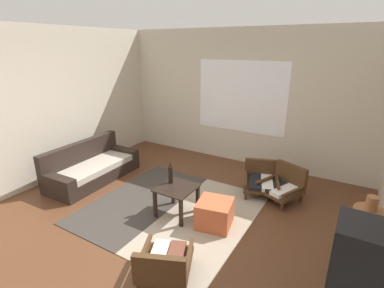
{
  "coord_description": "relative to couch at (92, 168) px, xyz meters",
  "views": [
    {
      "loc": [
        2.11,
        -2.45,
        2.37
      ],
      "look_at": [
        -0.06,
        1.19,
        0.9
      ],
      "focal_mm": 26.84,
      "sensor_mm": 36.0,
      "label": 1
    }
  ],
  "objects": [
    {
      "name": "ground_plane",
      "position": [
        1.98,
        -0.76,
        -0.21
      ],
      "size": [
        7.8,
        7.8,
        0.0
      ],
      "primitive_type": "plane",
      "color": "#56331E"
    },
    {
      "name": "far_wall_with_window",
      "position": [
        1.98,
        2.3,
        1.14
      ],
      "size": [
        5.6,
        0.13,
        2.7
      ],
      "color": "beige",
      "rests_on": "ground"
    },
    {
      "name": "side_wall_left",
      "position": [
        -0.68,
        -0.46,
        1.14
      ],
      "size": [
        0.12,
        6.6,
        2.7
      ],
      "primitive_type": "cube",
      "color": "beige",
      "rests_on": "ground"
    },
    {
      "name": "area_rug",
      "position": [
        1.86,
        -0.1,
        -0.21
      ],
      "size": [
        2.37,
        2.34,
        0.01
      ],
      "color": "#38332D",
      "rests_on": "ground"
    },
    {
      "name": "couch",
      "position": [
        0.0,
        0.0,
        0.0
      ],
      "size": [
        0.8,
        1.74,
        0.68
      ],
      "color": "black",
      "rests_on": "ground"
    },
    {
      "name": "coffee_table",
      "position": [
        2.02,
        -0.18,
        0.13
      ],
      "size": [
        0.52,
        0.53,
        0.45
      ],
      "color": "black",
      "rests_on": "ground"
    },
    {
      "name": "armchair_by_window",
      "position": [
        2.84,
        1.14,
        0.01
      ],
      "size": [
        0.74,
        0.79,
        0.5
      ],
      "color": "#472D19",
      "rests_on": "ground"
    },
    {
      "name": "armchair_striped_foreground",
      "position": [
        2.62,
        -1.31,
        0.02
      ],
      "size": [
        0.73,
        0.77,
        0.49
      ],
      "color": "#472D19",
      "rests_on": "ground"
    },
    {
      "name": "armchair_corner",
      "position": [
        3.22,
        1.09,
        0.03
      ],
      "size": [
        0.74,
        0.74,
        0.55
      ],
      "color": "#472D19",
      "rests_on": "ground"
    },
    {
      "name": "ottoman_orange",
      "position": [
        2.61,
        -0.14,
        -0.03
      ],
      "size": [
        0.53,
        0.53,
        0.37
      ],
      "primitive_type": "cube",
      "rotation": [
        0.0,
        0.0,
        0.2
      ],
      "color": "#BC5633",
      "rests_on": "ground"
    },
    {
      "name": "console_shelf",
      "position": [
        4.3,
        -1.05,
        0.51
      ],
      "size": [
        0.43,
        1.51,
        0.82
      ],
      "color": "#B2AD9E",
      "rests_on": "ground"
    },
    {
      "name": "crt_television",
      "position": [
        4.3,
        -1.28,
        0.83
      ],
      "size": [
        0.44,
        0.37,
        0.45
      ],
      "color": "black",
      "rests_on": "console_shelf"
    },
    {
      "name": "clay_vase",
      "position": [
        4.3,
        -0.61,
        0.73
      ],
      "size": [
        0.26,
        0.26,
        0.35
      ],
      "color": "#935B38",
      "rests_on": "console_shelf"
    },
    {
      "name": "glass_bottle",
      "position": [
        1.86,
        -0.1,
        0.36
      ],
      "size": [
        0.07,
        0.07,
        0.31
      ],
      "color": "black",
      "rests_on": "coffee_table"
    }
  ]
}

